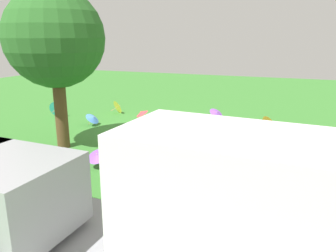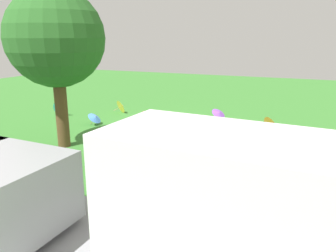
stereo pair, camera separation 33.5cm
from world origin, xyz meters
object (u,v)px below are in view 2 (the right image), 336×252
at_px(park_bench, 215,173).
at_px(parasol_teal_1, 61,108).
at_px(parasol_blue_1, 95,117).
at_px(box_trailer_white, 216,201).
at_px(parasol_orange_0, 273,127).
at_px(parasol_purple_0, 219,113).
at_px(parasol_red_0, 144,113).
at_px(parasol_purple_1, 95,154).
at_px(parasol_yellow_0, 122,106).
at_px(shade_tree, 55,39).

bearing_deg(park_bench, parasol_teal_1, -29.13).
bearing_deg(parasol_blue_1, box_trailer_white, 135.30).
height_order(parasol_orange_0, parasol_purple_0, parasol_orange_0).
height_order(parasol_red_0, parasol_purple_1, parasol_purple_1).
bearing_deg(parasol_yellow_0, parasol_purple_1, 114.68).
bearing_deg(parasol_red_0, parasol_teal_1, 9.93).
relative_size(box_trailer_white, parasol_blue_1, 5.59).
bearing_deg(parasol_red_0, shade_tree, 78.92).
relative_size(box_trailer_white, parasol_orange_0, 3.47).
xyz_separation_m(parasol_orange_0, parasol_purple_0, (2.44, -1.63, -0.04)).
bearing_deg(parasol_purple_0, shade_tree, 53.15).
relative_size(parasol_purple_1, parasol_blue_1, 1.07).
bearing_deg(parasol_blue_1, parasol_yellow_0, -86.08).
xyz_separation_m(shade_tree, parasol_purple_0, (-3.99, -5.32, -3.15)).
bearing_deg(parasol_purple_1, box_trailer_white, 144.39).
height_order(parasol_orange_0, parasol_purple_1, parasol_orange_0).
height_order(parasol_teal_1, parasol_blue_1, parasol_teal_1).
distance_m(shade_tree, parasol_purple_0, 7.35).
bearing_deg(box_trailer_white, parasol_red_0, -56.90).
relative_size(park_bench, parasol_teal_1, 2.16).
relative_size(shade_tree, parasol_yellow_0, 6.85).
distance_m(parasol_orange_0, parasol_red_0, 5.61).
distance_m(box_trailer_white, parasol_purple_1, 5.40).
relative_size(parasol_orange_0, parasol_purple_0, 1.17).
bearing_deg(shade_tree, box_trailer_white, 146.45).
xyz_separation_m(parasol_orange_0, parasol_purple_1, (4.33, 4.85, -0.05)).
bearing_deg(parasol_blue_1, parasol_purple_1, 125.19).
height_order(parasol_purple_0, parasol_red_0, parasol_purple_0).
xyz_separation_m(parasol_red_0, parasol_purple_1, (-1.25, 5.45, 0.03)).
relative_size(parasol_yellow_0, parasol_teal_1, 1.00).
height_order(box_trailer_white, parasol_red_0, box_trailer_white).
bearing_deg(park_bench, box_trailer_white, 105.11).
height_order(shade_tree, parasol_blue_1, shade_tree).
bearing_deg(park_bench, parasol_yellow_0, -45.34).
bearing_deg(parasol_blue_1, parasol_red_0, -134.43).
bearing_deg(shade_tree, parasol_red_0, -101.08).
bearing_deg(box_trailer_white, park_bench, -74.89).
bearing_deg(parasol_teal_1, park_bench, 150.87).
bearing_deg(parasol_red_0, box_trailer_white, 123.10).
bearing_deg(parasol_red_0, parasol_purple_1, 102.93).
relative_size(parasol_purple_0, parasol_blue_1, 1.37).
bearing_deg(parasol_yellow_0, parasol_purple_0, -178.73).
relative_size(box_trailer_white, parasol_purple_0, 4.07).
distance_m(parasol_orange_0, parasol_teal_1, 9.61).
bearing_deg(parasol_red_0, parasol_purple_0, -161.92).
height_order(parasol_yellow_0, parasol_teal_1, parasol_teal_1).
bearing_deg(box_trailer_white, parasol_orange_0, -90.08).
relative_size(shade_tree, parasol_teal_1, 6.87).
bearing_deg(park_bench, parasol_blue_1, -32.94).
xyz_separation_m(park_bench, parasol_yellow_0, (6.45, -6.53, -0.14)).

